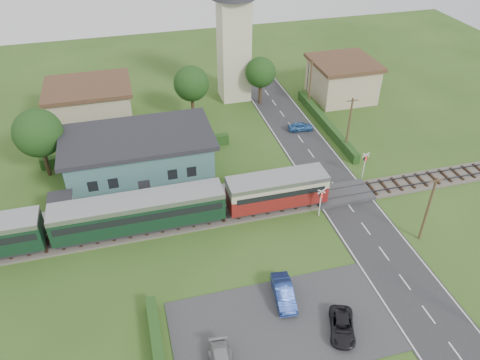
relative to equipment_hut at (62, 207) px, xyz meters
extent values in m
plane|color=#2D4C19|center=(18.00, -5.20, -1.75)|extent=(120.00, 120.00, 0.00)
cube|color=#4C443D|center=(18.00, -3.20, -1.65)|extent=(76.00, 3.20, 0.20)
cube|color=#3F3F47|center=(18.00, -3.92, -1.33)|extent=(76.00, 0.08, 0.15)
cube|color=#3F3F47|center=(18.00, -2.48, -1.33)|extent=(76.00, 0.08, 0.15)
cube|color=#28282B|center=(28.00, -5.20, -1.72)|extent=(6.00, 70.00, 0.05)
cube|color=#333335|center=(16.50, -17.20, -1.71)|extent=(17.00, 9.00, 0.08)
cube|color=#333335|center=(28.00, -3.20, -1.52)|extent=(6.20, 3.40, 0.45)
cube|color=gray|center=(8.00, 0.00, -1.52)|extent=(30.00, 3.00, 0.45)
cube|color=beige|center=(0.00, 0.00, -0.10)|extent=(2.00, 2.00, 2.40)
cube|color=#232328|center=(0.00, 0.00, 1.18)|extent=(2.30, 2.30, 0.15)
cube|color=#436C6B|center=(8.00, 5.80, 0.65)|extent=(15.00, 8.00, 4.80)
cube|color=#232328|center=(8.00, 5.80, 3.30)|extent=(16.00, 9.00, 0.50)
cube|color=#232328|center=(8.00, 1.86, -0.65)|extent=(1.20, 0.12, 2.20)
cube|color=black|center=(3.00, 1.86, 0.65)|extent=(1.00, 0.12, 1.20)
cube|color=black|center=(5.00, 1.86, 0.65)|extent=(1.00, 0.12, 1.20)
cube|color=black|center=(11.00, 1.86, 0.65)|extent=(1.00, 0.12, 1.20)
cube|color=black|center=(13.00, 1.86, 0.65)|extent=(1.00, 0.12, 1.20)
cube|color=#232328|center=(20.71, -3.20, -1.16)|extent=(9.00, 2.20, 0.50)
cube|color=maroon|center=(20.71, -3.20, -0.16)|extent=(10.00, 2.80, 1.80)
cube|color=#BBB296|center=(20.71, -3.20, 1.09)|extent=(10.00, 2.82, 0.90)
cube|color=black|center=(20.71, -3.20, 0.74)|extent=(9.00, 2.88, 0.60)
cube|color=#95979A|center=(20.71, -3.20, 1.74)|extent=(10.00, 2.90, 0.45)
cube|color=#232328|center=(7.11, -3.20, -1.16)|extent=(15.20, 2.20, 0.50)
cube|color=black|center=(7.11, -3.20, 0.34)|extent=(16.00, 2.80, 2.60)
cube|color=black|center=(7.11, -3.20, 0.74)|extent=(15.40, 2.86, 0.70)
cube|color=#95979A|center=(7.11, -3.20, 1.74)|extent=(16.00, 2.90, 0.50)
cube|color=beige|center=(23.00, 22.80, 5.25)|extent=(4.00, 4.00, 14.00)
cube|color=tan|center=(3.00, 19.80, 0.75)|extent=(10.00, 8.00, 5.00)
cube|color=#472D1E|center=(3.00, 19.80, 3.50)|extent=(10.80, 8.80, 0.50)
cube|color=tan|center=(38.00, 18.80, 0.75)|extent=(8.00, 8.00, 5.00)
cube|color=#472D1E|center=(38.00, 18.80, 3.50)|extent=(8.80, 8.80, 0.50)
cube|color=#193814|center=(7.00, -17.20, -1.15)|extent=(0.80, 9.00, 1.20)
cube|color=#193814|center=(32.20, 10.80, -1.15)|extent=(0.80, 18.00, 1.20)
cube|color=#193814|center=(8.00, 10.30, -1.10)|extent=(22.00, 0.80, 1.30)
cylinder|color=#332316|center=(-2.00, 8.80, 0.32)|extent=(0.44, 0.44, 4.12)
sphere|color=#143311|center=(-2.00, 8.80, 3.65)|extent=(5.20, 5.20, 5.20)
cylinder|color=#332316|center=(16.00, 17.80, 0.18)|extent=(0.44, 0.44, 3.85)
sphere|color=#143311|center=(16.00, 17.80, 3.29)|extent=(4.60, 4.60, 4.60)
cylinder|color=#332316|center=(26.00, 19.80, 0.04)|extent=(0.44, 0.44, 3.58)
sphere|color=#143311|center=(26.00, 19.80, 2.93)|extent=(4.20, 4.20, 4.20)
cylinder|color=#473321|center=(32.20, -11.20, 1.75)|extent=(0.22, 0.22, 7.00)
cube|color=#473321|center=(32.20, -11.20, 4.95)|extent=(1.40, 0.10, 0.10)
cylinder|color=#473321|center=(32.20, 4.80, 1.75)|extent=(0.22, 0.22, 7.00)
cube|color=#473321|center=(32.20, 4.80, 4.95)|extent=(1.40, 0.10, 0.10)
cylinder|color=#473321|center=(32.20, 16.80, 1.75)|extent=(0.22, 0.22, 7.00)
cube|color=#473321|center=(32.20, 16.80, 4.95)|extent=(1.40, 0.10, 0.10)
cylinder|color=silver|center=(24.40, -5.60, -0.25)|extent=(0.12, 0.12, 3.00)
cube|color=#232328|center=(24.40, -5.60, 0.85)|extent=(0.35, 0.18, 0.55)
sphere|color=#FF190C|center=(24.40, -5.72, 1.00)|extent=(0.14, 0.14, 0.14)
sphere|color=#FF190C|center=(24.40, -5.72, 0.70)|extent=(0.14, 0.14, 0.14)
cube|color=silver|center=(24.40, -5.60, 1.25)|extent=(0.84, 0.05, 0.55)
cube|color=silver|center=(24.40, -5.60, 1.25)|extent=(0.84, 0.05, 0.55)
cylinder|color=silver|center=(31.60, -0.80, -0.25)|extent=(0.12, 0.12, 3.00)
cube|color=#232328|center=(31.60, -0.80, 0.85)|extent=(0.35, 0.18, 0.55)
sphere|color=#FF190C|center=(31.60, -0.92, 1.00)|extent=(0.14, 0.14, 0.14)
sphere|color=#FF190C|center=(31.60, -0.92, 0.70)|extent=(0.14, 0.14, 0.14)
cube|color=silver|center=(31.60, -0.80, 1.25)|extent=(0.84, 0.05, 0.55)
cube|color=silver|center=(31.60, -0.80, 1.25)|extent=(0.84, 0.05, 0.55)
cylinder|color=#3F3F47|center=(-4.00, 14.80, 0.75)|extent=(0.14, 0.14, 5.00)
sphere|color=orange|center=(-4.00, 14.80, 3.25)|extent=(0.30, 0.30, 0.30)
cylinder|color=#3F3F47|center=(34.00, 21.80, 0.75)|extent=(0.14, 0.14, 5.00)
sphere|color=orange|center=(34.00, 21.80, 3.25)|extent=(0.30, 0.30, 0.30)
imported|color=#3165AA|center=(28.80, 10.88, -1.15)|extent=(3.35, 1.64, 1.10)
imported|color=navy|center=(17.45, -14.72, -0.99)|extent=(1.94, 4.28, 1.36)
imported|color=black|center=(20.68, -18.84, -1.14)|extent=(3.01, 4.20, 1.06)
imported|color=gray|center=(13.24, 0.26, -0.46)|extent=(0.70, 0.55, 1.68)
imported|color=gray|center=(2.18, -0.62, -0.46)|extent=(0.69, 0.86, 1.68)
camera|label=1|loc=(7.48, -38.24, 28.41)|focal=35.00mm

